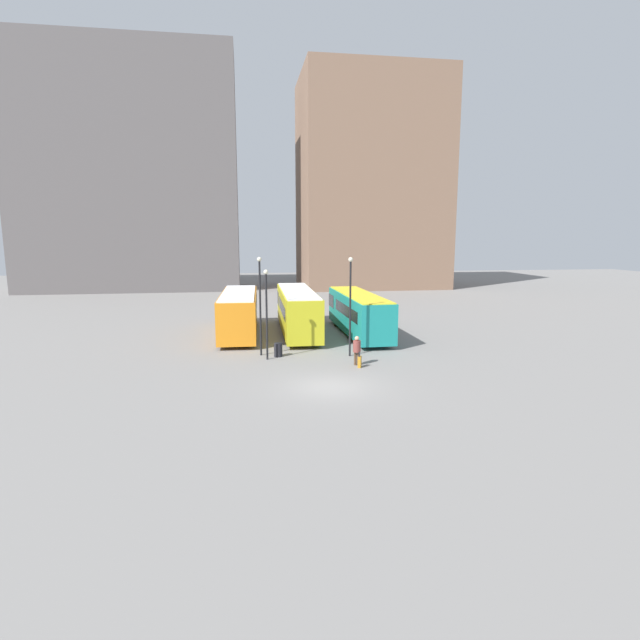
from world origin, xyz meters
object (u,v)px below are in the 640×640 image
at_px(trash_bin, 278,350).
at_px(traveler, 357,348).
at_px(lamp_post_0, 267,307).
at_px(lamp_post_1, 260,299).
at_px(bus_2, 358,312).
at_px(bus_0, 239,311).
at_px(bus_1, 297,309).
at_px(suitcase, 360,362).
at_px(lamp_post_2, 350,299).

bearing_deg(trash_bin, traveler, -32.99).
height_order(lamp_post_0, lamp_post_1, lamp_post_1).
bearing_deg(lamp_post_0, bus_2, 44.03).
distance_m(bus_0, bus_2, 9.04).
distance_m(bus_1, trash_bin, 8.04).
bearing_deg(traveler, lamp_post_1, 81.52).
distance_m(bus_2, lamp_post_1, 9.76).
xyz_separation_m(traveler, trash_bin, (-4.33, 2.81, -0.59)).
bearing_deg(bus_1, traveler, -166.38).
distance_m(bus_1, lamp_post_1, 7.98).
relative_size(bus_2, lamp_post_0, 2.16).
relative_size(bus_0, lamp_post_1, 1.85).
distance_m(bus_0, suitcase, 13.01).
xyz_separation_m(suitcase, lamp_post_1, (-5.42, 3.83, 3.24)).
relative_size(bus_1, lamp_post_1, 2.00).
height_order(bus_2, trash_bin, bus_2).
distance_m(lamp_post_2, trash_bin, 5.45).
xyz_separation_m(traveler, lamp_post_1, (-5.37, 3.32, 2.56)).
height_order(traveler, suitcase, traveler).
distance_m(traveler, lamp_post_2, 3.43).
bearing_deg(lamp_post_2, traveler, -92.15).
bearing_deg(trash_bin, bus_0, 107.29).
xyz_separation_m(lamp_post_1, lamp_post_2, (5.45, -1.02, -0.00)).
distance_m(lamp_post_0, lamp_post_1, 1.26).
relative_size(bus_1, bus_2, 1.05).
height_order(lamp_post_0, trash_bin, lamp_post_0).
relative_size(bus_1, lamp_post_2, 2.01).
bearing_deg(bus_2, traveler, 166.06).
distance_m(bus_0, bus_1, 4.43).
bearing_deg(lamp_post_1, lamp_post_0, -74.02).
distance_m(traveler, lamp_post_0, 5.90).
distance_m(bus_1, bus_2, 4.69).
xyz_separation_m(bus_2, lamp_post_0, (-7.25, -7.01, 1.51)).
bearing_deg(lamp_post_0, suitcase, -27.72).
relative_size(suitcase, lamp_post_2, 0.15).
relative_size(traveler, lamp_post_2, 0.28).
relative_size(lamp_post_0, lamp_post_1, 0.89).
distance_m(suitcase, trash_bin, 5.50).
distance_m(bus_2, suitcase, 10.02).
bearing_deg(suitcase, traveler, 28.94).
bearing_deg(bus_0, lamp_post_2, -138.30).
xyz_separation_m(bus_1, trash_bin, (-2.04, -7.65, -1.38)).
bearing_deg(bus_1, lamp_post_1, 157.98).
distance_m(lamp_post_0, lamp_post_2, 5.13).
relative_size(bus_2, traveler, 6.86).
distance_m(bus_2, lamp_post_0, 10.20).
relative_size(bus_0, lamp_post_0, 2.09).
xyz_separation_m(lamp_post_0, lamp_post_2, (5.12, 0.13, 0.36)).
bearing_deg(traveler, bus_0, 55.87).
bearing_deg(traveler, lamp_post_2, 21.09).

